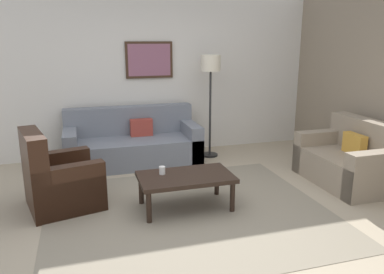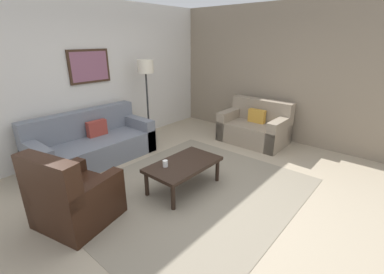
{
  "view_description": "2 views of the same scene",
  "coord_description": "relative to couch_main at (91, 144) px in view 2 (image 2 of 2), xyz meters",
  "views": [
    {
      "loc": [
        -1.12,
        -3.87,
        1.95
      ],
      "look_at": [
        0.08,
        0.13,
        0.87
      ],
      "focal_mm": 35.32,
      "sensor_mm": 36.0,
      "label": 1
    },
    {
      "loc": [
        -2.55,
        -2.21,
        2.1
      ],
      "look_at": [
        0.2,
        0.15,
        0.75
      ],
      "focal_mm": 24.81,
      "sensor_mm": 36.0,
      "label": 2
    }
  ],
  "objects": [
    {
      "name": "couch_loveseat",
      "position": [
        2.8,
        -1.81,
        0.01
      ],
      "size": [
        0.87,
        1.34,
        0.88
      ],
      "color": "gray",
      "rests_on": "ground_plane"
    },
    {
      "name": "framed_artwork",
      "position": [
        0.4,
        0.43,
        1.32
      ],
      "size": [
        0.79,
        0.04,
        0.61
      ],
      "color": "#382316"
    },
    {
      "name": "armchair_leather",
      "position": [
        -1.1,
        -1.49,
        0.01
      ],
      "size": [
        0.97,
        0.97,
        0.95
      ],
      "color": "black",
      "rests_on": "ground_plane"
    },
    {
      "name": "area_rug",
      "position": [
        0.35,
        -2.08,
        -0.29
      ],
      "size": [
        3.21,
        2.75,
        0.01
      ],
      "primitive_type": "cube",
      "color": "gray",
      "rests_on": "ground_plane"
    },
    {
      "name": "cup",
      "position": [
        0.1,
        -1.83,
        0.16
      ],
      "size": [
        0.07,
        0.07,
        0.09
      ],
      "primitive_type": "cylinder",
      "color": "white",
      "rests_on": "coffee_table"
    },
    {
      "name": "stone_feature_panel",
      "position": [
        3.35,
        -2.08,
        1.1
      ],
      "size": [
        0.12,
        5.2,
        2.8
      ],
      "primitive_type": "cube",
      "color": "gray",
      "rests_on": "ground_plane"
    },
    {
      "name": "couch_main",
      "position": [
        0.0,
        0.0,
        0.0
      ],
      "size": [
        2.1,
        0.94,
        0.88
      ],
      "color": "slate",
      "rests_on": "ground_plane"
    },
    {
      "name": "rear_partition",
      "position": [
        0.35,
        0.52,
        1.1
      ],
      "size": [
        6.0,
        0.12,
        2.8
      ],
      "primitive_type": "cube",
      "color": "silver",
      "rests_on": "ground_plane"
    },
    {
      "name": "coffee_table",
      "position": [
        0.36,
        -1.94,
        0.06
      ],
      "size": [
        1.1,
        0.64,
        0.41
      ],
      "color": "black",
      "rests_on": "ground_plane"
    },
    {
      "name": "ground_plane",
      "position": [
        0.35,
        -2.08,
        -0.3
      ],
      "size": [
        8.0,
        8.0,
        0.0
      ],
      "primitive_type": "plane",
      "color": "tan"
    },
    {
      "name": "lamp_standing",
      "position": [
        1.32,
        -0.06,
        1.11
      ],
      "size": [
        0.32,
        0.32,
        1.71
      ],
      "color": "black",
      "rests_on": "ground_plane"
    }
  ]
}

